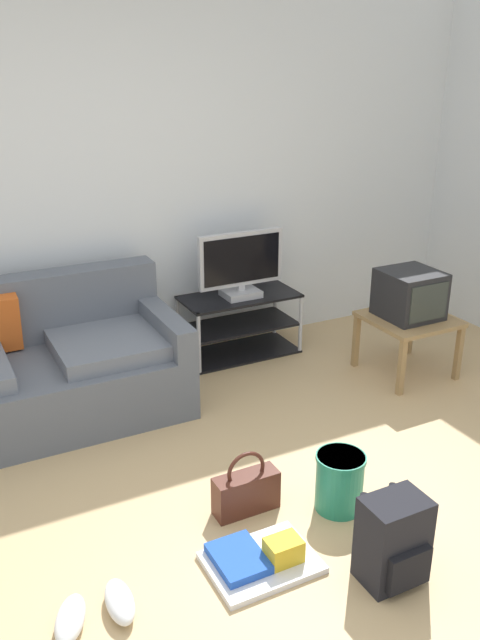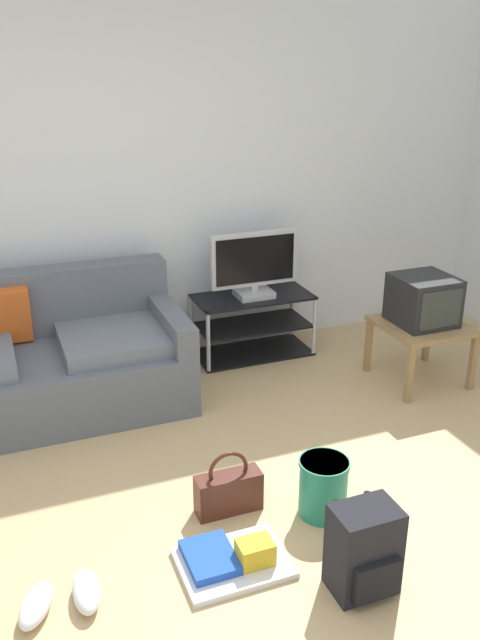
# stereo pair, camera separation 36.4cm
# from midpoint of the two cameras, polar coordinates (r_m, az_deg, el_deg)

# --- Properties ---
(ground_plane) EXTENTS (9.00, 9.80, 0.02)m
(ground_plane) POSITION_cam_midpoint_polar(r_m,az_deg,el_deg) (3.22, 3.57, -20.64)
(ground_plane) COLOR tan
(wall_back) EXTENTS (9.00, 0.10, 2.70)m
(wall_back) POSITION_cam_midpoint_polar(r_m,az_deg,el_deg) (4.78, -8.67, 11.75)
(wall_back) COLOR silver
(wall_back) RESTS_ON ground_plane
(couch) EXTENTS (1.86, 0.91, 0.85)m
(couch) POSITION_cam_midpoint_polar(r_m,az_deg,el_deg) (4.43, -14.70, -3.63)
(couch) COLOR #565B66
(couch) RESTS_ON ground_plane
(tv_stand) EXTENTS (0.88, 0.43, 0.48)m
(tv_stand) POSITION_cam_midpoint_polar(r_m,az_deg,el_deg) (5.09, 3.14, -0.47)
(tv_stand) COLOR black
(tv_stand) RESTS_ON ground_plane
(flat_tv) EXTENTS (0.67, 0.22, 0.49)m
(flat_tv) POSITION_cam_midpoint_polar(r_m,az_deg,el_deg) (4.91, 3.36, 4.65)
(flat_tv) COLOR #B2B2B7
(flat_tv) RESTS_ON tv_stand
(side_table) EXTENTS (0.57, 0.57, 0.43)m
(side_table) POSITION_cam_midpoint_polar(r_m,az_deg,el_deg) (4.84, 17.38, -0.99)
(side_table) COLOR #9E7A4C
(side_table) RESTS_ON ground_plane
(crt_tv) EXTENTS (0.39, 0.39, 0.33)m
(crt_tv) POSITION_cam_midpoint_polar(r_m,az_deg,el_deg) (4.77, 17.57, 1.60)
(crt_tv) COLOR #232326
(crt_tv) RESTS_ON side_table
(backpack) EXTENTS (0.28, 0.27, 0.41)m
(backpack) POSITION_cam_midpoint_polar(r_m,az_deg,el_deg) (3.07, 14.12, -18.69)
(backpack) COLOR black
(backpack) RESTS_ON ground_plane
(handbag) EXTENTS (0.34, 0.12, 0.35)m
(handbag) POSITION_cam_midpoint_polar(r_m,az_deg,el_deg) (3.46, 2.12, -14.49)
(handbag) COLOR #4C2319
(handbag) RESTS_ON ground_plane
(cleaning_bucket) EXTENTS (0.26, 0.26, 0.31)m
(cleaning_bucket) POSITION_cam_midpoint_polar(r_m,az_deg,el_deg) (3.46, 10.23, -13.88)
(cleaning_bucket) COLOR #238466
(cleaning_bucket) RESTS_ON ground_plane
(sneakers_pair) EXTENTS (0.38, 0.29, 0.09)m
(sneakers_pair) POSITION_cam_midpoint_polar(r_m,az_deg,el_deg) (3.07, -11.53, -22.43)
(sneakers_pair) COLOR white
(sneakers_pair) RESTS_ON ground_plane
(floor_tray) EXTENTS (0.49, 0.36, 0.14)m
(floor_tray) POSITION_cam_midpoint_polar(r_m,az_deg,el_deg) (3.20, 2.80, -19.89)
(floor_tray) COLOR silver
(floor_tray) RESTS_ON ground_plane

